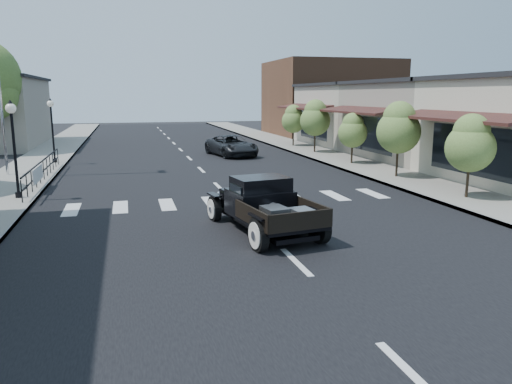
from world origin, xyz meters
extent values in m
plane|color=black|center=(0.00, 0.00, 0.00)|extent=(120.00, 120.00, 0.00)
cube|color=black|center=(0.00, 15.00, 0.01)|extent=(14.00, 80.00, 0.02)
cube|color=gray|center=(-8.50, 15.00, 0.07)|extent=(3.00, 80.00, 0.15)
cube|color=gray|center=(8.50, 15.00, 0.07)|extent=(3.00, 80.00, 0.15)
cube|color=gray|center=(15.00, 13.00, 2.25)|extent=(10.00, 9.00, 4.50)
cube|color=beige|center=(15.00, 22.00, 2.25)|extent=(10.00, 9.00, 4.50)
cube|color=brown|center=(15.50, 32.00, 3.50)|extent=(11.00, 10.00, 7.00)
imported|color=black|center=(2.78, 17.62, 0.65)|extent=(3.02, 5.01, 1.30)
camera|label=1|loc=(-3.69, -13.48, 3.84)|focal=35.00mm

